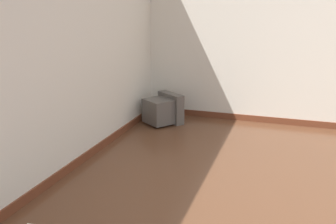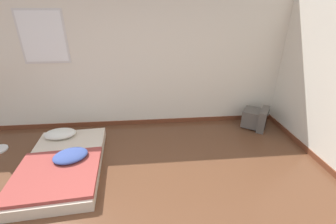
{
  "view_description": "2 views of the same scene",
  "coord_description": "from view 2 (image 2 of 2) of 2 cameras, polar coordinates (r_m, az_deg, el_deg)",
  "views": [
    {
      "loc": [
        -2.41,
        0.6,
        1.61
      ],
      "look_at": [
        0.78,
        1.67,
        0.66
      ],
      "focal_mm": 40.0,
      "sensor_mm": 36.0,
      "label": 1
    },
    {
      "loc": [
        0.28,
        -1.52,
        2.21
      ],
      "look_at": [
        0.6,
        1.87,
        0.61
      ],
      "focal_mm": 24.0,
      "sensor_mm": 36.0,
      "label": 2
    }
  ],
  "objects": [
    {
      "name": "crt_tv",
      "position": [
        4.78,
        21.45,
        -1.5
      ],
      "size": [
        0.6,
        0.6,
        0.42
      ],
      "color": "#56514C",
      "rests_on": "ground_plane"
    },
    {
      "name": "wall_back",
      "position": [
        4.3,
        -9.44,
        12.53
      ],
      "size": [
        8.19,
        0.08,
        2.6
      ],
      "color": "silver",
      "rests_on": "ground_plane"
    },
    {
      "name": "mattress_bed",
      "position": [
        3.75,
        -25.14,
        -11.55
      ],
      "size": [
        1.21,
        1.86,
        0.3
      ],
      "color": "beige",
      "rests_on": "ground_plane"
    }
  ]
}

